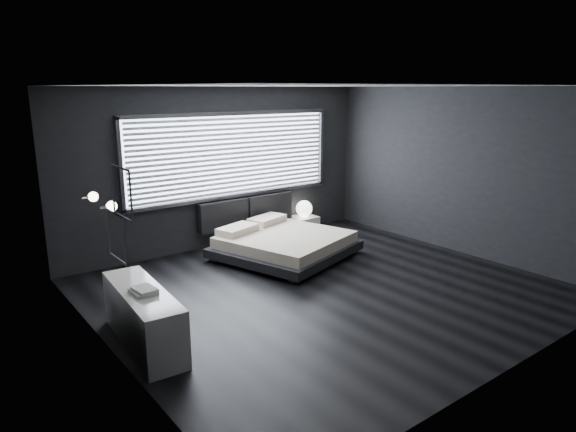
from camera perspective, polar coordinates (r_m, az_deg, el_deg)
room at (r=6.97m, az=4.26°, el=2.64°), size 6.04×6.00×2.80m
window at (r=9.20m, az=-6.05°, el=6.71°), size 4.14×0.09×1.52m
headboard at (r=9.45m, az=-4.57°, el=0.53°), size 1.96×0.16×0.52m
sconce_near at (r=5.53m, az=-19.03°, el=1.02°), size 0.18×0.11×0.11m
sconce_far at (r=6.10m, az=-20.86°, el=2.01°), size 0.18×0.11×0.11m
wall_art_upper at (r=4.90m, az=-18.01°, el=2.47°), size 0.01×0.48×0.48m
wall_art_lower at (r=5.24m, az=-18.56°, el=-2.15°), size 0.01×0.48×0.48m
bed at (r=8.63m, az=-0.49°, el=-3.01°), size 2.46×2.40×0.52m
nightstand at (r=10.13m, az=1.66°, el=-0.92°), size 0.53×0.45×0.31m
orb_lamp at (r=10.08m, az=1.80°, el=0.84°), size 0.32×0.32×0.32m
dresser at (r=5.97m, az=-15.74°, el=-10.76°), size 0.57×1.63×0.64m
book_stack at (r=5.74m, az=-15.73°, el=-7.99°), size 0.24×0.32×0.06m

